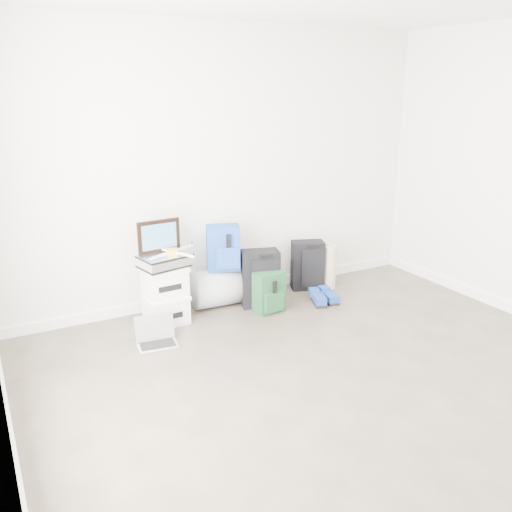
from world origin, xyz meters
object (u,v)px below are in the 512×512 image
duffel_bag (223,286)px  briefcase (164,261)px  laptop (156,338)px  large_suitcase (260,279)px  boxes_stack (165,295)px  carry_on (308,265)px

duffel_bag → briefcase: bearing=-163.3°
briefcase → laptop: briefcase is taller
large_suitcase → laptop: 1.26m
duffel_bag → boxes_stack: bearing=-163.3°
laptop → carry_on: bearing=22.7°
large_suitcase → briefcase: bearing=-166.5°
duffel_bag → large_suitcase: 0.39m
carry_on → laptop: bearing=-143.8°
boxes_stack → carry_on: (1.66, 0.13, -0.01)m
boxes_stack → laptop: boxes_stack is taller
briefcase → large_suitcase: briefcase is taller
carry_on → large_suitcase: bearing=-144.4°
boxes_stack → briefcase: size_ratio=1.35×
large_suitcase → laptop: size_ratio=1.57×
boxes_stack → large_suitcase: 0.97m
duffel_bag → laptop: duffel_bag is taller
boxes_stack → laptop: size_ratio=1.50×
large_suitcase → carry_on: 0.71m
boxes_stack → carry_on: size_ratio=1.03×
boxes_stack → duffel_bag: size_ratio=0.88×
boxes_stack → carry_on: 1.66m
boxes_stack → laptop: 0.49m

